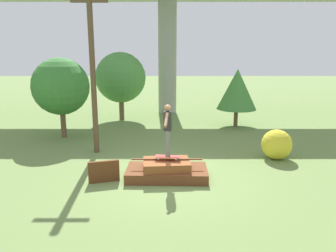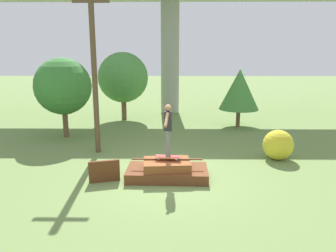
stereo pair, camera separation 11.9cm
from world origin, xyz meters
TOP-DOWN VIEW (x-y plane):
  - ground_plane at (0.00, 0.00)m, footprint 80.00×80.00m
  - scrap_pile at (-0.00, -0.01)m, footprint 2.48×1.32m
  - scrap_plank_loose at (-1.86, -0.32)m, footprint 0.90×0.33m
  - skateboard at (0.03, -0.03)m, footprint 0.78×0.31m
  - skater at (0.03, -0.03)m, footprint 0.24×1.21m
  - highway_overpass at (0.00, 10.75)m, footprint 44.00×4.04m
  - utility_pole at (-2.69, 2.58)m, footprint 1.30×0.20m
  - tree_behind_left at (-4.62, 4.79)m, footprint 2.47×2.47m
  - tree_behind_right at (3.49, 6.91)m, footprint 1.98×1.98m
  - tree_mid_back at (-2.55, 8.58)m, footprint 2.74×2.74m
  - bush_yellow_flowering at (3.92, 1.80)m, footprint 1.07×1.07m

SIDE VIEW (x-z plane):
  - ground_plane at x=0.00m, z-range 0.00..0.00m
  - scrap_pile at x=0.00m, z-range -0.08..0.55m
  - scrap_plank_loose at x=-1.86m, z-range 0.00..0.65m
  - bush_yellow_flowering at x=3.92m, z-range 0.00..1.07m
  - skateboard at x=0.03m, z-range 0.65..0.74m
  - skater at x=0.03m, z-range 0.83..2.40m
  - tree_behind_right at x=3.49m, z-range 0.44..3.35m
  - tree_behind_left at x=-4.62m, z-range 0.51..4.03m
  - tree_mid_back at x=-2.55m, z-range 0.48..4.21m
  - utility_pole at x=-2.69m, z-range 0.12..6.20m
  - highway_overpass at x=0.00m, z-range 2.71..10.12m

